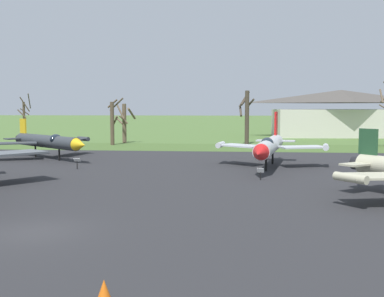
{
  "coord_description": "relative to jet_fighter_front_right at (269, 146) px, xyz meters",
  "views": [
    {
      "loc": [
        8.8,
        -19.14,
        5.46
      ],
      "look_at": [
        5.46,
        13.3,
        2.59
      ],
      "focal_mm": 43.55,
      "sensor_mm": 36.0,
      "label": 1
    }
  ],
  "objects": [
    {
      "name": "ground_plane",
      "position": [
        -11.44,
        -22.86,
        -2.05
      ],
      "size": [
        600.0,
        600.0,
        0.0
      ],
      "primitive_type": "plane",
      "color": "#4C6B33"
    },
    {
      "name": "asphalt_apron",
      "position": [
        -11.44,
        -8.63,
        -2.02
      ],
      "size": [
        74.63,
        47.44,
        0.05
      ],
      "primitive_type": "cube",
      "color": "#28282B",
      "rests_on": "ground"
    },
    {
      "name": "grass_verge_strip",
      "position": [
        -11.44,
        21.09,
        -2.02
      ],
      "size": [
        134.63,
        12.0,
        0.06
      ],
      "primitive_type": "cube",
      "color": "#44612B",
      "rests_on": "ground"
    },
    {
      "name": "jet_fighter_front_right",
      "position": [
        0.0,
        0.0,
        0.0
      ],
      "size": [
        10.52,
        14.77,
        5.04
      ],
      "color": "silver",
      "rests_on": "ground"
    },
    {
      "name": "info_placard_front_right",
      "position": [
        -1.07,
        -7.18,
        -1.46
      ],
      "size": [
        0.54,
        0.32,
        0.96
      ],
      "color": "black",
      "rests_on": "ground"
    },
    {
      "name": "jet_fighter_rear_left",
      "position": [
        -22.81,
        4.97,
        -0.12
      ],
      "size": [
        12.38,
        11.77,
        4.2
      ],
      "color": "#33383D",
      "rests_on": "ground"
    },
    {
      "name": "info_placard_rear_left",
      "position": [
        -16.85,
        -2.68,
        -1.38
      ],
      "size": [
        0.67,
        0.32,
        1.03
      ],
      "color": "black",
      "rests_on": "ground"
    },
    {
      "name": "bare_tree_far_left",
      "position": [
        -36.38,
        28.15,
        1.62
      ],
      "size": [
        1.89,
        2.23,
        7.68
      ],
      "color": "brown",
      "rests_on": "ground"
    },
    {
      "name": "bare_tree_left_of_center",
      "position": [
        -20.95,
        23.77,
        1.43
      ],
      "size": [
        2.42,
        1.86,
        6.9
      ],
      "color": "brown",
      "rests_on": "ground"
    },
    {
      "name": "bare_tree_center",
      "position": [
        -20.34,
        28.29,
        1.27
      ],
      "size": [
        3.06,
        2.65,
        6.08
      ],
      "color": "brown",
      "rests_on": "ground"
    },
    {
      "name": "bare_tree_right_of_center",
      "position": [
        -1.68,
        27.51,
        2.36
      ],
      "size": [
        2.44,
        2.4,
        7.95
      ],
      "color": "#42382D",
      "rests_on": "ground"
    },
    {
      "name": "visitor_building",
      "position": [
        16.32,
        48.53,
        2.23
      ],
      "size": [
        26.41,
        14.03,
        8.77
      ],
      "color": "beige",
      "rests_on": "ground"
    },
    {
      "name": "traffic_cone",
      "position": [
        -6.43,
        -29.56,
        -1.74
      ],
      "size": [
        0.43,
        0.43,
        0.61
      ],
      "primitive_type": "cone",
      "color": "orange",
      "rests_on": "ground"
    }
  ]
}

